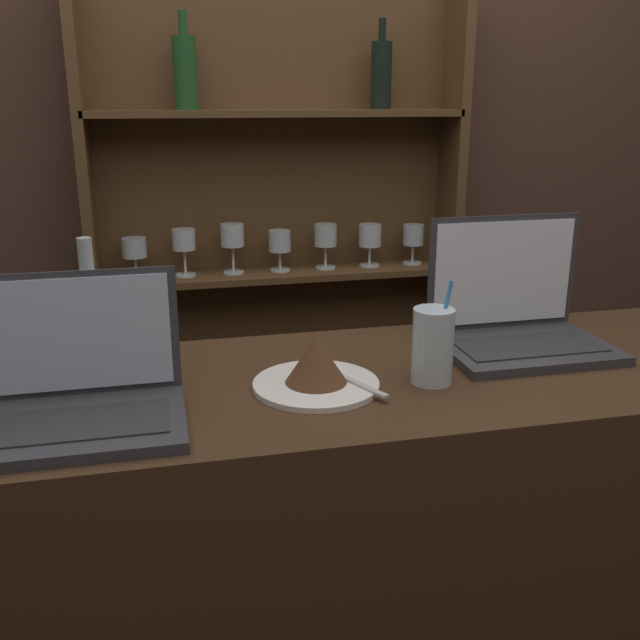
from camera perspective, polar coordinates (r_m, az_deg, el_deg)
bar_counter at (r=1.58m, az=5.32°, el=-22.97°), size 1.69×0.52×1.10m
back_wall at (r=2.28m, az=-2.91°, el=11.74°), size 7.00×0.06×2.70m
back_shelf at (r=2.26m, az=-3.35°, el=2.53°), size 1.13×0.18×1.91m
laptop_near at (r=1.14m, az=-19.29°, el=-5.52°), size 0.33×0.22×0.22m
laptop_far at (r=1.46m, az=15.46°, el=0.07°), size 0.32×0.23×0.25m
cake_plate at (r=1.21m, az=-0.30°, el=-3.87°), size 0.22×0.22×0.09m
water_glass at (r=1.24m, az=9.01°, el=-2.05°), size 0.07×0.07×0.18m
wine_bottle_clear at (r=1.30m, az=-17.74°, el=-0.40°), size 0.07×0.07×0.25m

